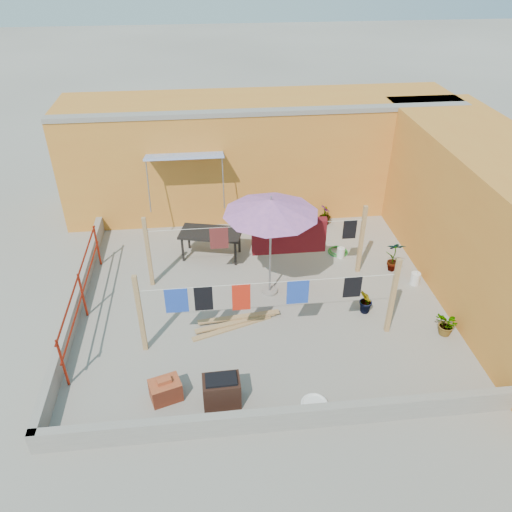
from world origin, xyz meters
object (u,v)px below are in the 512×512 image
at_px(white_basin, 314,405).
at_px(water_jug_b, 415,278).
at_px(brazier, 222,391).
at_px(patio_umbrella, 271,207).
at_px(brick_stack, 166,390).
at_px(water_jug_a, 341,253).
at_px(plant_back_a, 261,233).
at_px(outdoor_table, 211,234).
at_px(green_hose, 338,251).

bearing_deg(white_basin, water_jug_b, 46.86).
xyz_separation_m(brazier, water_jug_b, (4.74, 3.05, -0.13)).
xyz_separation_m(patio_umbrella, water_jug_b, (3.47, -0.05, -2.07)).
bearing_deg(brick_stack, white_basin, -10.44).
relative_size(water_jug_a, plant_back_a, 0.43).
relative_size(outdoor_table, water_jug_b, 4.80).
bearing_deg(green_hose, brazier, -125.41).
xyz_separation_m(outdoor_table, white_basin, (1.63, -5.07, -0.60)).
bearing_deg(water_jug_a, plant_back_a, 156.87).
xyz_separation_m(patio_umbrella, plant_back_a, (0.04, 2.11, -1.86)).
distance_m(brick_stack, white_basin, 2.66).
height_order(white_basin, water_jug_b, water_jug_b).
height_order(patio_umbrella, plant_back_a, patio_umbrella).
bearing_deg(water_jug_a, brazier, -126.85).
relative_size(brazier, green_hose, 1.28).
distance_m(water_jug_b, green_hose, 2.14).
bearing_deg(patio_umbrella, water_jug_b, -0.90).
bearing_deg(white_basin, brazier, 170.07).
height_order(outdoor_table, brazier, outdoor_table).
xyz_separation_m(brazier, green_hose, (3.27, 4.60, -0.25)).
bearing_deg(water_jug_b, patio_umbrella, 179.10).
bearing_deg(plant_back_a, patio_umbrella, -91.15).
height_order(water_jug_a, green_hose, water_jug_a).
relative_size(brick_stack, green_hose, 1.21).
height_order(patio_umbrella, green_hose, patio_umbrella).
bearing_deg(patio_umbrella, green_hose, 36.76).
bearing_deg(water_jug_b, brick_stack, -153.56).
xyz_separation_m(patio_umbrella, outdoor_table, (-1.28, 1.68, -1.57)).
distance_m(brazier, green_hose, 5.65).
height_order(outdoor_table, water_jug_b, outdoor_table).
xyz_separation_m(green_hose, plant_back_a, (-1.96, 0.61, 0.33)).
bearing_deg(water_jug_a, brick_stack, -135.65).
distance_m(patio_umbrella, water_jug_a, 3.16).
xyz_separation_m(patio_umbrella, brick_stack, (-2.26, -2.91, -2.02)).
relative_size(outdoor_table, water_jug_a, 5.43).
xyz_separation_m(water_jug_b, green_hose, (-1.47, 1.55, -0.12)).
bearing_deg(brazier, patio_umbrella, 67.80).
xyz_separation_m(outdoor_table, water_jug_b, (4.75, -1.74, -0.50)).
bearing_deg(water_jug_a, green_hose, 91.63).
xyz_separation_m(patio_umbrella, green_hose, (2.01, 1.50, -2.18)).
height_order(patio_umbrella, outdoor_table, patio_umbrella).
distance_m(brazier, water_jug_b, 5.64).
distance_m(brick_stack, green_hose, 6.13).
relative_size(brick_stack, brazier, 0.95).
distance_m(brazier, water_jug_a, 5.47).
bearing_deg(brazier, water_jug_b, 32.76).
distance_m(outdoor_table, plant_back_a, 1.42).
distance_m(outdoor_table, water_jug_b, 5.08).
xyz_separation_m(brick_stack, green_hose, (4.27, 4.40, -0.17)).
height_order(brick_stack, green_hose, brick_stack).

